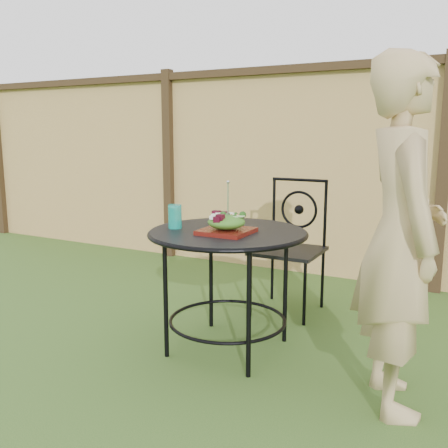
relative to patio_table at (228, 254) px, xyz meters
The scene contains 9 objects.
ground 0.76m from the patio_table, 129.76° to the right, with size 60.00×60.00×0.00m, color #254817.
fence 1.88m from the patio_table, 99.82° to the left, with size 8.00×0.12×1.90m.
patio_table is the anchor object (origin of this frame).
patio_chair 0.83m from the patio_table, 84.34° to the left, with size 0.46×0.46×0.95m.
diner 1.01m from the patio_table, ahead, with size 0.59×0.39×1.63m, color tan.
salad_plate 0.17m from the patio_table, 67.47° to the right, with size 0.27×0.27×0.02m, color #3E0908.
salad 0.22m from the patio_table, 67.47° to the right, with size 0.21×0.21×0.08m, color #235614.
fork 0.34m from the patio_table, 61.20° to the right, with size 0.01×0.01×0.18m, color silver.
drinking_glass 0.38m from the patio_table, 165.32° to the right, with size 0.08×0.08×0.14m, color #0D9988.
Camera 1 is at (1.62, -2.12, 1.28)m, focal length 40.00 mm.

